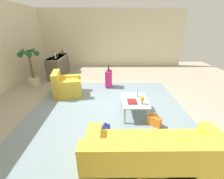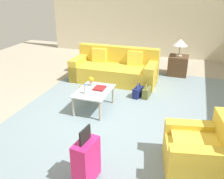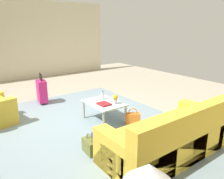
{
  "view_description": "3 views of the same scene",
  "coord_description": "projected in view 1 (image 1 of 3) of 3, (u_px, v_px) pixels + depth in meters",
  "views": [
    {
      "loc": [
        -3.89,
        0.12,
        2.24
      ],
      "look_at": [
        -0.9,
        0.09,
        0.96
      ],
      "focal_mm": 24.0,
      "sensor_mm": 36.0,
      "label": 1
    },
    {
      "loc": [
        4.0,
        1.35,
        2.51
      ],
      "look_at": [
        -0.15,
        -0.02,
        0.63
      ],
      "focal_mm": 40.0,
      "sensor_mm": 36.0,
      "label": 2
    },
    {
      "loc": [
        -4.17,
        2.07,
        2.04
      ],
      "look_at": [
        -0.71,
        -0.49,
        0.81
      ],
      "focal_mm": 35.0,
      "sensor_mm": 36.0,
      "label": 3
    }
  ],
  "objects": [
    {
      "name": "armchair",
      "position": [
        66.0,
        87.0,
        5.15
      ],
      "size": [
        1.01,
        1.05,
        0.83
      ],
      "color": "gold",
      "rests_on": "ground"
    },
    {
      "name": "handbag_orange",
      "position": [
        154.0,
        121.0,
        3.59
      ],
      "size": [
        0.3,
        0.34,
        0.36
      ],
      "color": "orange",
      "rests_on": "ground"
    },
    {
      "name": "coffee_table_book",
      "position": [
        132.0,
        101.0,
        3.81
      ],
      "size": [
        0.28,
        0.23,
        0.03
      ],
      "primitive_type": "cube",
      "rotation": [
        0.0,
        0.0,
        0.01
      ],
      "color": "maroon",
      "rests_on": "coffee_table"
    },
    {
      "name": "wine_glass_left_of_centre",
      "position": [
        58.0,
        54.0,
        6.89
      ],
      "size": [
        0.08,
        0.08,
        0.15
      ],
      "color": "silver",
      "rests_on": "bar_console"
    },
    {
      "name": "wine_glass_right_of_centre",
      "position": [
        61.0,
        52.0,
        7.45
      ],
      "size": [
        0.08,
        0.08,
        0.15
      ],
      "color": "silver",
      "rests_on": "bar_console"
    },
    {
      "name": "wine_bottle_amber",
      "position": [
        63.0,
        52.0,
        7.38
      ],
      "size": [
        0.07,
        0.07,
        0.3
      ],
      "color": "brown",
      "rests_on": "bar_console"
    },
    {
      "name": "wall_right",
      "position": [
        113.0,
        39.0,
        8.5
      ],
      "size": [
        0.12,
        8.0,
        3.1
      ],
      "primitive_type": "cube",
      "color": "beige",
      "rests_on": "ground"
    },
    {
      "name": "coffee_table",
      "position": [
        134.0,
        102.0,
        3.95
      ],
      "size": [
        0.92,
        0.68,
        0.44
      ],
      "color": "silver",
      "rests_on": "ground"
    },
    {
      "name": "ground_plane",
      "position": [
        115.0,
        107.0,
        4.46
      ],
      "size": [
        12.0,
        12.0,
        0.0
      ],
      "primitive_type": "plane",
      "color": "#A89E89"
    },
    {
      "name": "wine_glass_leftmost",
      "position": [
        52.0,
        57.0,
        6.32
      ],
      "size": [
        0.08,
        0.08,
        0.15
      ],
      "color": "silver",
      "rests_on": "bar_console"
    },
    {
      "name": "area_rug",
      "position": [
        108.0,
        118.0,
        3.91
      ],
      "size": [
        5.2,
        4.4,
        0.01
      ],
      "primitive_type": "cube",
      "color": "gray",
      "rests_on": "ground"
    },
    {
      "name": "bar_console",
      "position": [
        59.0,
        66.0,
        7.1
      ],
      "size": [
        1.8,
        0.59,
        0.92
      ],
      "color": "brown",
      "rests_on": "ground"
    },
    {
      "name": "wine_bottle_clear",
      "position": [
        55.0,
        56.0,
        6.4
      ],
      "size": [
        0.07,
        0.07,
        0.3
      ],
      "color": "silver",
      "rests_on": "bar_console"
    },
    {
      "name": "water_bottle",
      "position": [
        137.0,
        93.0,
        4.07
      ],
      "size": [
        0.06,
        0.06,
        0.2
      ],
      "color": "silver",
      "rests_on": "coffee_table"
    },
    {
      "name": "couch",
      "position": [
        157.0,
        161.0,
        2.33
      ],
      "size": [
        0.98,
        2.27,
        0.9
      ],
      "color": "gold",
      "rests_on": "ground"
    },
    {
      "name": "handbag_navy",
      "position": [
        105.0,
        132.0,
        3.21
      ],
      "size": [
        0.34,
        0.21,
        0.36
      ],
      "color": "navy",
      "rests_on": "ground"
    },
    {
      "name": "potted_palm",
      "position": [
        31.0,
        66.0,
        5.78
      ],
      "size": [
        0.64,
        0.64,
        1.53
      ],
      "color": "#BCB299",
      "rests_on": "ground"
    },
    {
      "name": "flower_vase",
      "position": [
        142.0,
        99.0,
        3.67
      ],
      "size": [
        0.11,
        0.11,
        0.21
      ],
      "color": "#B2B7BC",
      "rests_on": "coffee_table"
    },
    {
      "name": "handbag_olive",
      "position": [
        96.0,
        133.0,
        3.17
      ],
      "size": [
        0.33,
        0.16,
        0.36
      ],
      "color": "olive",
      "rests_on": "ground"
    },
    {
      "name": "suitcase_magenta",
      "position": [
        109.0,
        78.0,
        5.79
      ],
      "size": [
        0.42,
        0.27,
        0.85
      ],
      "color": "#D12375",
      "rests_on": "ground"
    }
  ]
}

